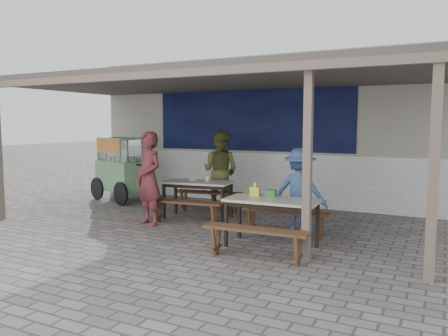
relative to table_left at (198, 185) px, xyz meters
name	(u,v)px	position (x,y,z in m)	size (l,w,h in m)	color
ground	(193,229)	(0.39, -0.84, -0.67)	(60.00, 60.00, 0.00)	slate
back_wall	(266,131)	(0.39, 2.74, 1.05)	(9.00, 1.28, 3.50)	#B4AEA2
warung_roof	(217,81)	(0.41, 0.06, 2.05)	(9.00, 4.21, 2.81)	#524D46
table_left	(198,185)	(0.00, 0.00, 0.00)	(1.44, 0.84, 0.75)	beige
bench_left_street	(185,207)	(0.08, -0.60, -0.33)	(1.49, 0.48, 0.45)	brown
bench_left_wall	(209,197)	(-0.08, 0.60, -0.33)	(1.49, 0.48, 0.45)	brown
table_right	(272,204)	(2.06, -1.28, 0.00)	(1.44, 0.71, 0.75)	beige
bench_right_street	(255,236)	(2.09, -1.99, -0.33)	(1.53, 0.34, 0.45)	brown
bench_right_wall	(285,216)	(2.04, -0.57, -0.33)	(1.53, 0.34, 0.45)	brown
vendor_cart	(121,167)	(-2.71, 0.87, 0.18)	(2.00, 1.17, 1.56)	#77A76F
patron_street_side	(149,179)	(-0.51, -0.92, 0.21)	(0.64, 0.42, 1.75)	maroon
patron_wall_side	(220,171)	(0.03, 0.94, 0.20)	(0.84, 0.66, 1.74)	brown
patron_right_table	(300,192)	(2.23, -0.36, 0.08)	(0.97, 0.55, 1.49)	#39568D
tissue_box	(255,191)	(1.71, -1.10, 0.15)	(0.15, 0.15, 0.15)	yellow
donation_box	(271,193)	(1.97, -1.08, 0.13)	(0.16, 0.11, 0.11)	#306C31
condiment_jar	(208,178)	(0.13, 0.17, 0.13)	(0.09, 0.09, 0.10)	silver
condiment_bowl	(193,179)	(-0.14, 0.06, 0.10)	(0.19, 0.19, 0.05)	silver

